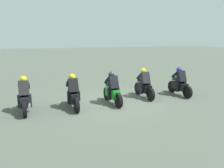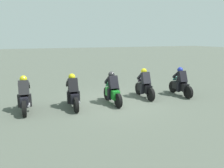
{
  "view_description": "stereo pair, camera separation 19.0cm",
  "coord_description": "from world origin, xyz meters",
  "views": [
    {
      "loc": [
        -9.51,
        4.27,
        3.03
      ],
      "look_at": [
        0.01,
        0.06,
        0.9
      ],
      "focal_mm": 36.24,
      "sensor_mm": 36.0,
      "label": 1
    },
    {
      "loc": [
        -9.59,
        4.09,
        3.03
      ],
      "look_at": [
        0.01,
        0.06,
        0.9
      ],
      "focal_mm": 36.24,
      "sensor_mm": 36.0,
      "label": 2
    }
  ],
  "objects": [
    {
      "name": "ground_plane",
      "position": [
        0.0,
        0.0,
        0.0
      ],
      "size": [
        120.0,
        120.0,
        0.0
      ],
      "primitive_type": "plane",
      "color": "#4D5549"
    },
    {
      "name": "rider_lane_a",
      "position": [
        -0.13,
        -3.86,
        0.62
      ],
      "size": [
        2.04,
        0.56,
        1.51
      ],
      "rotation": [
        0.0,
        0.0,
        -0.09
      ],
      "color": "black",
      "rests_on": "ground_plane"
    },
    {
      "name": "rider_lane_b",
      "position": [
        0.22,
        -1.85,
        0.62
      ],
      "size": [
        2.04,
        0.55,
        1.51
      ],
      "rotation": [
        0.0,
        0.0,
        -0.08
      ],
      "color": "black",
      "rests_on": "ground_plane"
    },
    {
      "name": "rider_lane_c",
      "position": [
        -0.16,
        0.11,
        0.62
      ],
      "size": [
        2.04,
        0.54,
        1.51
      ],
      "rotation": [
        0.0,
        0.0,
        -0.02
      ],
      "color": "black",
      "rests_on": "ground_plane"
    },
    {
      "name": "rider_lane_d",
      "position": [
        -0.08,
        1.95,
        0.62
      ],
      "size": [
        2.04,
        0.55,
        1.51
      ],
      "rotation": [
        0.0,
        0.0,
        -0.06
      ],
      "color": "black",
      "rests_on": "ground_plane"
    },
    {
      "name": "rider_lane_e",
      "position": [
        0.19,
        3.92,
        0.62
      ],
      "size": [
        2.04,
        0.55,
        1.51
      ],
      "rotation": [
        0.0,
        0.0,
        -0.08
      ],
      "color": "black",
      "rests_on": "ground_plane"
    }
  ]
}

